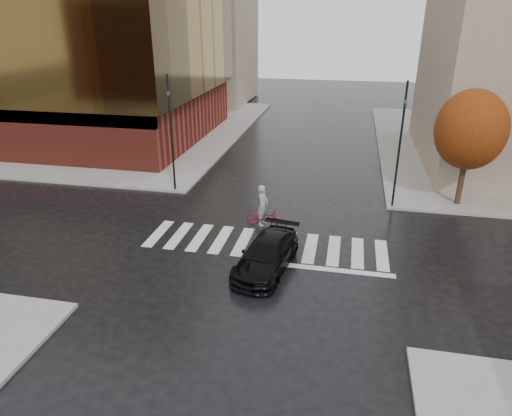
{
  "coord_description": "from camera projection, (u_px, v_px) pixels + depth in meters",
  "views": [
    {
      "loc": [
        3.56,
        -18.78,
        10.3
      ],
      "look_at": [
        -0.37,
        0.15,
        2.0
      ],
      "focal_mm": 32.0,
      "sensor_mm": 36.0,
      "label": 1
    }
  ],
  "objects": [
    {
      "name": "sidewalk_nw",
      "position": [
        92.0,
        127.0,
        44.41
      ],
      "size": [
        30.0,
        30.0,
        0.15
      ],
      "primitive_type": "cube",
      "color": "gray",
      "rests_on": "ground"
    },
    {
      "name": "cyclist",
      "position": [
        264.0,
        213.0,
        23.52
      ],
      "size": [
        2.11,
        1.1,
        2.29
      ],
      "rotation": [
        0.0,
        0.0,
        1.37
      ],
      "color": "maroon",
      "rests_on": "ground"
    },
    {
      "name": "fire_hydrant",
      "position": [
        151.0,
        163.0,
        32.28
      ],
      "size": [
        0.25,
        0.25,
        0.69
      ],
      "color": "#E5B80D",
      "rests_on": "sidewalk_nw"
    },
    {
      "name": "traffic_light_nw",
      "position": [
        171.0,
        127.0,
        26.95
      ],
      "size": [
        0.2,
        0.18,
        6.97
      ],
      "rotation": [
        0.0,
        0.0,
        -1.82
      ],
      "color": "black",
      "rests_on": "sidewalk_nw"
    },
    {
      "name": "crosswalk",
      "position": [
        265.0,
        244.0,
        22.07
      ],
      "size": [
        12.0,
        3.0,
        0.01
      ],
      "primitive_type": "cube",
      "color": "silver",
      "rests_on": "ground"
    },
    {
      "name": "traffic_light_ne",
      "position": [
        401.0,
        138.0,
        24.5
      ],
      "size": [
        0.2,
        0.22,
        6.96
      ],
      "rotation": [
        0.0,
        0.0,
        3.56
      ],
      "color": "black",
      "rests_on": "sidewalk_ne"
    },
    {
      "name": "ground",
      "position": [
        263.0,
        249.0,
        21.62
      ],
      "size": [
        120.0,
        120.0,
        0.0
      ],
      "primitive_type": "plane",
      "color": "black",
      "rests_on": "ground"
    },
    {
      "name": "manhole",
      "position": [
        248.0,
        251.0,
        21.38
      ],
      "size": [
        0.62,
        0.62,
        0.01
      ],
      "primitive_type": "cylinder",
      "rotation": [
        0.0,
        0.0,
        0.08
      ],
      "color": "#432818",
      "rests_on": "ground"
    },
    {
      "name": "office_glass",
      "position": [
        49.0,
        38.0,
        38.65
      ],
      "size": [
        27.0,
        19.0,
        16.0
      ],
      "color": "maroon",
      "rests_on": "sidewalk_nw"
    },
    {
      "name": "tree_ne_a",
      "position": [
        471.0,
        130.0,
        24.65
      ],
      "size": [
        3.8,
        3.8,
        6.5
      ],
      "color": "black",
      "rests_on": "sidewalk_ne"
    },
    {
      "name": "sedan",
      "position": [
        267.0,
        255.0,
        19.64
      ],
      "size": [
        2.62,
        5.01,
        1.39
      ],
      "primitive_type": "imported",
      "rotation": [
        0.0,
        0.0,
        -0.15
      ],
      "color": "black",
      "rests_on": "ground"
    },
    {
      "name": "building_nw_far",
      "position": [
        190.0,
        14.0,
        53.9
      ],
      "size": [
        14.0,
        12.0,
        20.0
      ],
      "primitive_type": "cube",
      "color": "gray",
      "rests_on": "sidewalk_nw"
    }
  ]
}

